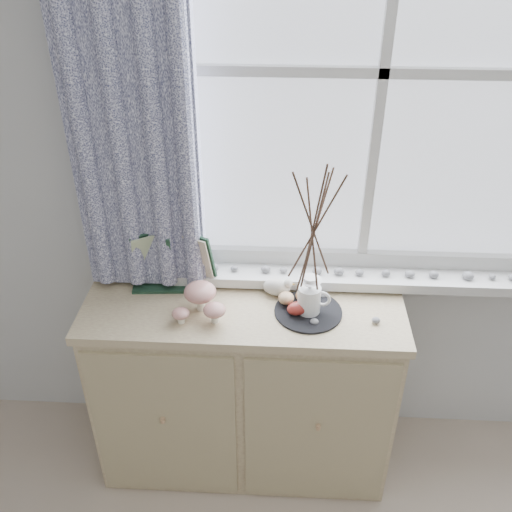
# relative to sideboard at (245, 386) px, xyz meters

# --- Properties ---
(sideboard) EXTENTS (1.20, 0.45, 0.85)m
(sideboard) POSITION_rel_sideboard_xyz_m (0.00, 0.00, 0.00)
(sideboard) COLOR beige
(sideboard) RESTS_ON ground
(botanical_book) EXTENTS (0.37, 0.16, 0.25)m
(botanical_book) POSITION_rel_sideboard_xyz_m (-0.28, 0.07, 0.55)
(botanical_book) COLOR #1B3927
(botanical_book) RESTS_ON sideboard
(toadstool_cluster) EXTENTS (0.19, 0.17, 0.11)m
(toadstool_cluster) POSITION_rel_sideboard_xyz_m (-0.15, -0.06, 0.49)
(toadstool_cluster) COLOR white
(toadstool_cluster) RESTS_ON sideboard
(wooden_eggs) EXTENTS (0.17, 0.18, 0.07)m
(wooden_eggs) POSITION_rel_sideboard_xyz_m (0.18, 0.02, 0.45)
(wooden_eggs) COLOR tan
(wooden_eggs) RESTS_ON sideboard
(songbird_figurine) EXTENTS (0.15, 0.09, 0.07)m
(songbird_figurine) POSITION_rel_sideboard_xyz_m (0.12, 0.08, 0.46)
(songbird_figurine) COLOR beige
(songbird_figurine) RESTS_ON sideboard
(crocheted_doily) EXTENTS (0.25, 0.25, 0.01)m
(crocheted_doily) POSITION_rel_sideboard_xyz_m (0.24, -0.03, 0.43)
(crocheted_doily) COLOR black
(crocheted_doily) RESTS_ON sideboard
(twig_pitcher) EXTENTS (0.27, 0.27, 0.64)m
(twig_pitcher) POSITION_rel_sideboard_xyz_m (0.24, -0.03, 0.79)
(twig_pitcher) COLOR white
(twig_pitcher) RESTS_ON crocheted_doily
(sideboard_pebbles) EXTENTS (0.33, 0.23, 0.02)m
(sideboard_pebbles) POSITION_rel_sideboard_xyz_m (0.30, 0.00, 0.44)
(sideboard_pebbles) COLOR gray
(sideboard_pebbles) RESTS_ON sideboard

